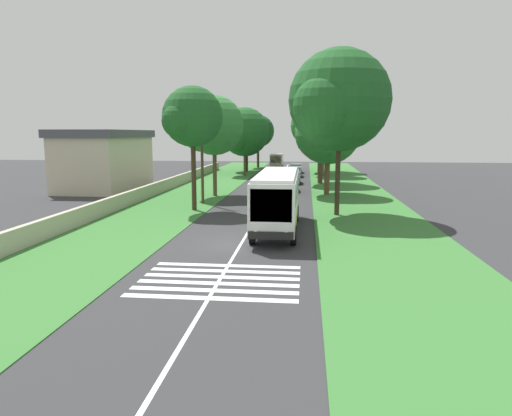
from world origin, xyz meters
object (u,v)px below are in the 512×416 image
(coach_bus, at_px, (277,197))
(roadside_tree_right_0, at_px, (337,102))
(trailing_car_1, at_px, (293,178))
(utility_pole, at_px, (202,153))
(trailing_car_3, at_px, (296,169))
(roadside_tree_right_4, at_px, (326,133))
(roadside_tree_right_1, at_px, (319,123))
(trailing_car_0, at_px, (288,185))
(trailing_minibus_0, at_px, (277,160))
(roadside_tree_left_3, at_px, (212,127))
(roadside_tree_right_3, at_px, (322,131))
(roadside_building, at_px, (105,159))
(roadside_tree_left_2, at_px, (191,118))
(trailing_car_2, at_px, (295,172))
(roadside_tree_left_1, at_px, (245,133))
(roadside_tree_right_2, at_px, (319,121))
(roadside_tree_left_0, at_px, (243,133))
(roadside_tree_left_4, at_px, (257,132))

(coach_bus, height_order, roadside_tree_right_0, roadside_tree_right_0)
(trailing_car_1, distance_m, utility_pole, 20.00)
(trailing_car_3, relative_size, roadside_tree_right_4, 0.44)
(roadside_tree_right_1, xyz_separation_m, utility_pole, (-18.24, 10.58, -2.91))
(trailing_car_0, distance_m, roadside_tree_right_0, 17.10)
(trailing_minibus_0, distance_m, roadside_tree_right_0, 50.30)
(roadside_tree_right_0, bearing_deg, roadside_tree_left_3, 48.72)
(trailing_car_1, distance_m, roadside_tree_right_0, 24.51)
(utility_pole, bearing_deg, roadside_tree_right_1, -30.10)
(roadside_tree_right_1, bearing_deg, roadside_tree_right_4, -177.80)
(trailing_minibus_0, distance_m, roadside_tree_right_3, 17.91)
(roadside_building, bearing_deg, roadside_tree_left_2, -136.03)
(trailing_car_2, bearing_deg, coach_bus, 179.66)
(trailing_car_2, xyz_separation_m, trailing_minibus_0, (16.92, 3.71, 0.88))
(trailing_car_0, distance_m, roadside_tree_left_1, 28.08)
(roadside_tree_left_1, height_order, roadside_tree_right_2, roadside_tree_right_2)
(trailing_car_1, bearing_deg, roadside_tree_left_0, 36.01)
(trailing_car_0, distance_m, roadside_tree_left_4, 36.32)
(roadside_tree_left_2, bearing_deg, trailing_minibus_0, -4.48)
(roadside_tree_left_0, relative_size, roadside_tree_left_1, 0.99)
(roadside_tree_left_3, bearing_deg, roadside_tree_left_4, -0.47)
(roadside_tree_left_1, relative_size, roadside_building, 0.73)
(trailing_car_3, bearing_deg, trailing_car_2, -179.95)
(roadside_tree_left_1, distance_m, roadside_tree_right_2, 11.89)
(utility_pole, bearing_deg, roadside_tree_right_3, -21.26)
(trailing_minibus_0, distance_m, roadside_tree_right_2, 12.44)
(trailing_car_1, distance_m, roadside_tree_left_3, 16.19)
(roadside_tree_left_3, bearing_deg, trailing_car_1, -30.42)
(trailing_car_1, bearing_deg, roadside_tree_right_1, -88.49)
(roadside_tree_left_3, bearing_deg, utility_pole, -178.61)
(roadside_tree_left_3, bearing_deg, roadside_tree_right_2, -19.36)
(trailing_car_1, bearing_deg, roadside_tree_right_4, -161.64)
(roadside_building, bearing_deg, roadside_tree_left_4, -21.01)
(roadside_tree_right_0, xyz_separation_m, roadside_tree_right_4, (12.30, 0.28, -2.19))
(trailing_minibus_0, bearing_deg, trailing_car_3, -159.95)
(roadside_tree_right_0, bearing_deg, coach_bus, 147.37)
(roadside_tree_right_1, height_order, roadside_tree_right_2, roadside_tree_right_2)
(trailing_car_1, relative_size, roadside_tree_left_4, 0.45)
(trailing_minibus_0, distance_m, roadside_tree_right_1, 27.73)
(trailing_car_0, bearing_deg, roadside_tree_left_3, 122.60)
(trailing_car_0, xyz_separation_m, trailing_car_2, (17.66, -0.32, 0.00))
(coach_bus, relative_size, trailing_car_1, 2.60)
(roadside_tree_left_2, distance_m, roadside_tree_right_1, 24.35)
(roadside_tree_left_3, height_order, utility_pole, roadside_tree_left_3)
(trailing_minibus_0, xyz_separation_m, roadside_tree_left_0, (-15.89, 3.91, 4.65))
(trailing_minibus_0, height_order, roadside_tree_right_3, roadside_tree_right_3)
(trailing_car_2, bearing_deg, roadside_tree_left_2, 166.53)
(coach_bus, relative_size, trailing_car_0, 2.60)
(trailing_minibus_0, height_order, roadside_tree_left_3, roadside_tree_left_3)
(coach_bus, height_order, roadside_tree_left_3, roadside_tree_left_3)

